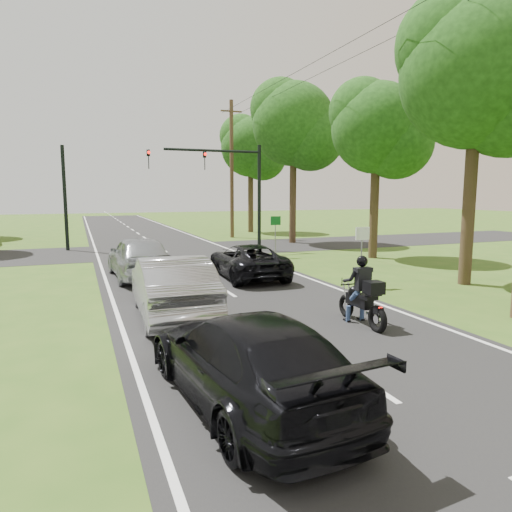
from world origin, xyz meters
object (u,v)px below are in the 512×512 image
(motorcycle_rider, at_px, (363,298))
(silver_sedan, at_px, (172,286))
(sign_green, at_px, (276,227))
(dark_car_behind, at_px, (247,358))
(sign_white, at_px, (362,242))
(dark_suv, at_px, (248,261))
(silver_suv, at_px, (139,257))
(utility_pole_far, at_px, (232,169))
(traffic_signal, at_px, (228,178))

(motorcycle_rider, xyz_separation_m, silver_sedan, (-4.32, 2.49, 0.13))
(sign_green, bearing_deg, dark_car_behind, -115.29)
(motorcycle_rider, xyz_separation_m, sign_white, (2.71, 4.05, 0.90))
(dark_suv, xyz_separation_m, silver_suv, (-3.99, 1.40, 0.18))
(silver_sedan, relative_size, utility_pole_far, 0.50)
(sign_white, bearing_deg, traffic_signal, 97.05)
(silver_sedan, bearing_deg, sign_white, -165.41)
(motorcycle_rider, bearing_deg, traffic_signal, 86.26)
(sign_green, bearing_deg, silver_suv, -154.61)
(motorcycle_rider, distance_m, sign_green, 12.43)
(dark_car_behind, bearing_deg, dark_suv, -115.29)
(dark_car_behind, relative_size, utility_pole_far, 0.50)
(silver_suv, xyz_separation_m, sign_white, (7.13, -4.52, 0.75))
(silver_suv, bearing_deg, dark_car_behind, 88.44)
(dark_suv, xyz_separation_m, sign_white, (3.15, -3.12, 0.93))
(dark_suv, relative_size, silver_sedan, 0.95)
(dark_suv, xyz_separation_m, utility_pole_far, (4.65, 15.90, 4.41))
(silver_suv, distance_m, traffic_signal, 9.29)
(dark_suv, distance_m, dark_car_behind, 10.85)
(motorcycle_rider, xyz_separation_m, dark_suv, (-0.44, 7.17, -0.03))
(utility_pole_far, bearing_deg, motorcycle_rider, -100.34)
(utility_pole_far, bearing_deg, dark_car_behind, -107.89)
(dark_suv, bearing_deg, dark_car_behind, 72.18)
(silver_sedan, relative_size, dark_car_behind, 1.00)
(utility_pole_far, distance_m, sign_white, 19.39)
(dark_car_behind, bearing_deg, utility_pole_far, -112.85)
(sign_white, bearing_deg, motorcycle_rider, -123.78)
(traffic_signal, bearing_deg, silver_sedan, -114.28)
(motorcycle_rider, xyz_separation_m, dark_car_behind, (-4.20, -3.00, 0.03))
(silver_suv, distance_m, sign_green, 8.15)
(sign_white, distance_m, sign_green, 8.00)
(traffic_signal, height_order, sign_white, traffic_signal)
(silver_sedan, height_order, silver_suv, silver_suv)
(dark_suv, relative_size, dark_car_behind, 0.95)
(motorcycle_rider, distance_m, sign_white, 4.96)
(motorcycle_rider, distance_m, silver_suv, 9.65)
(motorcycle_rider, relative_size, silver_suv, 0.42)
(dark_suv, bearing_deg, traffic_signal, -100.21)
(utility_pole_far, relative_size, sign_white, 4.71)
(traffic_signal, bearing_deg, dark_suv, -102.72)
(dark_car_behind, height_order, traffic_signal, traffic_signal)
(motorcycle_rider, height_order, dark_suv, motorcycle_rider)
(silver_sedan, relative_size, traffic_signal, 0.78)
(silver_suv, xyz_separation_m, traffic_signal, (5.77, 6.50, 3.29))
(motorcycle_rider, distance_m, dark_suv, 7.18)
(motorcycle_rider, bearing_deg, dark_car_behind, -143.07)
(silver_sedan, relative_size, silver_suv, 1.02)
(motorcycle_rider, bearing_deg, utility_pole_far, 81.03)
(motorcycle_rider, height_order, dark_car_behind, motorcycle_rider)
(motorcycle_rider, relative_size, dark_suv, 0.44)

